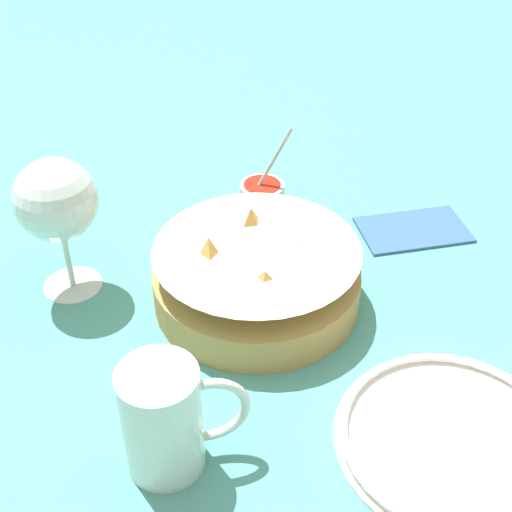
{
  "coord_description": "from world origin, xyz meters",
  "views": [
    {
      "loc": [
        -0.13,
        -0.6,
        0.54
      ],
      "look_at": [
        -0.0,
        0.01,
        0.06
      ],
      "focal_mm": 50.0,
      "sensor_mm": 36.0,
      "label": 1
    }
  ],
  "objects_px": {
    "food_basket": "(256,277)",
    "sauce_cup": "(262,195)",
    "beer_mug": "(165,422)",
    "side_plate": "(452,438)",
    "wine_glass": "(57,203)"
  },
  "relations": [
    {
      "from": "sauce_cup",
      "to": "beer_mug",
      "type": "xyz_separation_m",
      "value": [
        -0.17,
        -0.38,
        0.03
      ]
    },
    {
      "from": "food_basket",
      "to": "side_plate",
      "type": "distance_m",
      "value": 0.27
    },
    {
      "from": "wine_glass",
      "to": "sauce_cup",
      "type": "bearing_deg",
      "value": 24.08
    },
    {
      "from": "food_basket",
      "to": "sauce_cup",
      "type": "height_order",
      "value": "sauce_cup"
    },
    {
      "from": "food_basket",
      "to": "beer_mug",
      "type": "height_order",
      "value": "beer_mug"
    },
    {
      "from": "wine_glass",
      "to": "beer_mug",
      "type": "height_order",
      "value": "wine_glass"
    },
    {
      "from": "food_basket",
      "to": "side_plate",
      "type": "height_order",
      "value": "food_basket"
    },
    {
      "from": "food_basket",
      "to": "beer_mug",
      "type": "xyz_separation_m",
      "value": [
        -0.12,
        -0.2,
        0.02
      ]
    },
    {
      "from": "sauce_cup",
      "to": "side_plate",
      "type": "distance_m",
      "value": 0.43
    },
    {
      "from": "sauce_cup",
      "to": "side_plate",
      "type": "bearing_deg",
      "value": -78.23
    },
    {
      "from": "food_basket",
      "to": "beer_mug",
      "type": "relative_size",
      "value": 2.05
    },
    {
      "from": "side_plate",
      "to": "beer_mug",
      "type": "bearing_deg",
      "value": 172.0
    },
    {
      "from": "beer_mug",
      "to": "side_plate",
      "type": "bearing_deg",
      "value": -8.0
    },
    {
      "from": "food_basket",
      "to": "sauce_cup",
      "type": "relative_size",
      "value": 1.96
    },
    {
      "from": "beer_mug",
      "to": "side_plate",
      "type": "distance_m",
      "value": 0.26
    }
  ]
}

